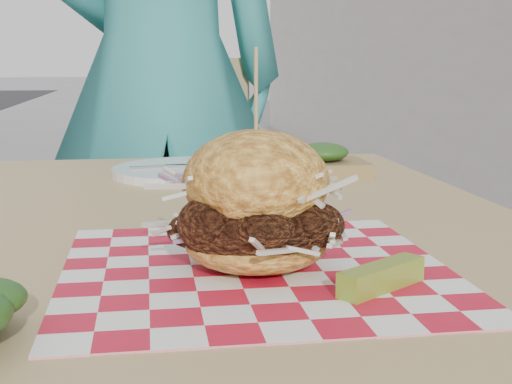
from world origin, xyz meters
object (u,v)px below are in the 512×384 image
patio_table (211,285)px  patio_chair (186,207)px  diner (160,74)px  sandwich (256,209)px

patio_table → patio_chair: size_ratio=1.26×
diner → patio_chair: bearing=-148.9°
patio_table → diner: bearing=92.1°
patio_chair → sandwich: bearing=-75.0°
diner → patio_chair: size_ratio=1.92×
diner → sandwich: bearing=92.0°
diner → patio_chair: (0.06, 0.04, -0.36)m
diner → patio_table: bearing=91.2°
patio_table → patio_chair: bearing=88.6°
patio_chair → diner: bearing=-132.9°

